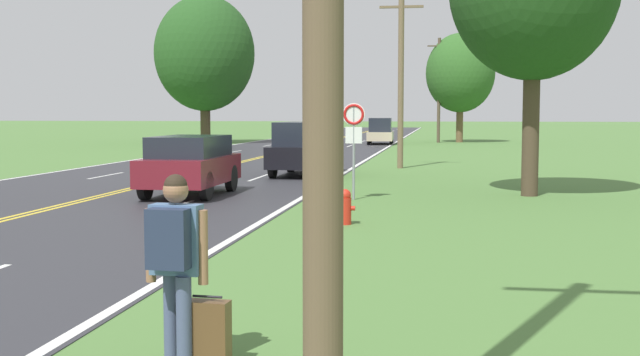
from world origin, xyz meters
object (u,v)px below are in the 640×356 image
object	(u,v)px
traffic_sign	(354,127)
car_champagne_van_mid_near	(380,131)
fire_hydrant	(345,206)
car_black_suv_approaching	(304,147)
hitchhiker_person	(175,250)
tree_left_verge	(205,54)
suitcase	(208,334)
tree_right_cluster	(460,73)
car_maroon_suv_nearest	(190,163)

from	to	relation	value
traffic_sign	car_champagne_van_mid_near	distance (m)	37.32
fire_hydrant	car_black_suv_approaching	bearing A→B (deg)	103.88
hitchhiker_person	traffic_sign	xyz separation A→B (m)	(-0.02, 14.27, 0.85)
car_black_suv_approaching	tree_left_verge	bearing A→B (deg)	-154.77
suitcase	tree_right_cluster	world-z (taller)	tree_right_cluster
suitcase	traffic_sign	bearing A→B (deg)	5.01
traffic_sign	tree_left_verge	distance (m)	40.07
hitchhiker_person	car_champagne_van_mid_near	distance (m)	51.56
fire_hydrant	tree_left_verge	world-z (taller)	tree_left_verge
fire_hydrant	car_maroon_suv_nearest	world-z (taller)	car_maroon_suv_nearest
tree_right_cluster	car_black_suv_approaching	size ratio (longest dim) A/B	1.78
traffic_sign	car_black_suv_approaching	distance (m)	8.50
traffic_sign	car_black_suv_approaching	world-z (taller)	traffic_sign
car_maroon_suv_nearest	car_black_suv_approaching	distance (m)	7.90
tree_right_cluster	tree_left_verge	bearing A→B (deg)	-164.73
fire_hydrant	car_champagne_van_mid_near	distance (m)	42.07
fire_hydrant	car_maroon_suv_nearest	bearing A→B (deg)	134.69
tree_right_cluster	hitchhiker_person	bearing A→B (deg)	-93.48
car_black_suv_approaching	fire_hydrant	bearing A→B (deg)	15.43
tree_right_cluster	car_maroon_suv_nearest	size ratio (longest dim) A/B	2.01
tree_left_verge	car_black_suv_approaching	distance (m)	31.87
car_maroon_suv_nearest	hitchhiker_person	bearing A→B (deg)	17.09
tree_left_verge	car_champagne_van_mid_near	bearing A→B (deg)	2.34
hitchhiker_person	fire_hydrant	world-z (taller)	hitchhiker_person
fire_hydrant	car_maroon_suv_nearest	distance (m)	7.11
hitchhiker_person	fire_hydrant	bearing A→B (deg)	1.71
hitchhiker_person	tree_right_cluster	size ratio (longest dim) A/B	0.21
car_champagne_van_mid_near	fire_hydrant	bearing A→B (deg)	1.06
hitchhiker_person	traffic_sign	distance (m)	14.30
fire_hydrant	tree_right_cluster	bearing A→B (deg)	86.24
tree_right_cluster	car_black_suv_approaching	world-z (taller)	tree_right_cluster
tree_left_verge	tree_right_cluster	bearing A→B (deg)	15.27
traffic_sign	tree_right_cluster	distance (m)	42.12
fire_hydrant	car_champagne_van_mid_near	xyz separation A→B (m)	(-2.69, 41.98, 0.61)
hitchhiker_person	car_black_suv_approaching	size ratio (longest dim) A/B	0.38
hitchhiker_person	suitcase	bearing A→B (deg)	-75.00
tree_left_verge	car_champagne_van_mid_near	world-z (taller)	tree_left_verge
hitchhiker_person	traffic_sign	bearing A→B (deg)	3.86
tree_left_verge	car_black_suv_approaching	bearing A→B (deg)	-66.32
traffic_sign	car_black_suv_approaching	xyz separation A→B (m)	(-2.78, 7.98, -0.91)
suitcase	fire_hydrant	distance (m)	9.48
tree_right_cluster	car_champagne_van_mid_near	bearing A→B (deg)	-141.33
hitchhiker_person	traffic_sign	world-z (taller)	traffic_sign
tree_left_verge	car_maroon_suv_nearest	bearing A→B (deg)	-73.55
fire_hydrant	hitchhiker_person	bearing A→B (deg)	-92.09
suitcase	car_maroon_suv_nearest	distance (m)	15.34
suitcase	car_black_suv_approaching	distance (m)	22.42
suitcase	tree_right_cluster	bearing A→B (deg)	0.61
fire_hydrant	tree_left_verge	distance (m)	44.77
car_champagne_van_mid_near	traffic_sign	bearing A→B (deg)	0.97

